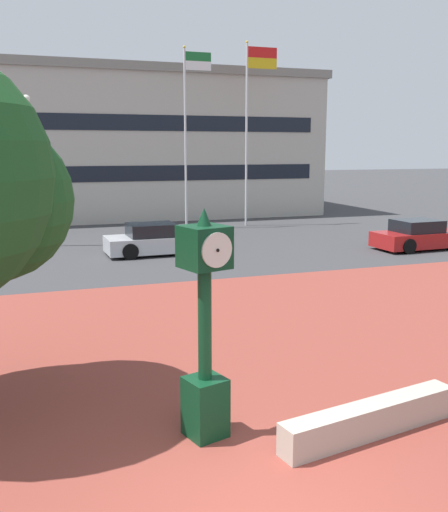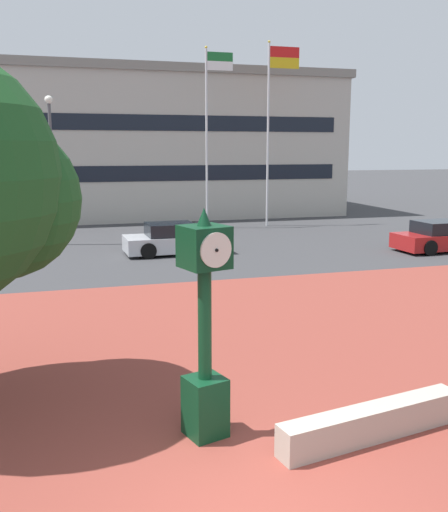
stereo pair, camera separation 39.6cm
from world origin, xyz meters
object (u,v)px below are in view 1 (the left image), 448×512
car_street_mid (419,236)px  flagpole_primary (188,125)px  car_street_near (156,240)px  civic_building (130,145)px  flagpole_secondary (250,117)px  street_lamp_post (29,155)px  street_clock (205,331)px

car_street_mid → flagpole_primary: 13.36m
car_street_near → civic_building: bearing=171.6°
flagpole_secondary → civic_building: (-4.78, 10.85, -1.45)m
flagpole_secondary → civic_building: flagpole_secondary is taller
civic_building → car_street_near: bearing=-97.0°
car_street_near → car_street_mid: (11.10, -2.50, -0.00)m
flagpole_secondary → street_lamp_post: 12.40m
street_clock → car_street_mid: street_clock is taller
car_street_near → street_lamp_post: (-4.71, 3.67, 3.45)m
car_street_near → flagpole_primary: bearing=153.2°
street_clock → street_lamp_post: street_lamp_post is taller
car_street_near → street_lamp_post: 6.90m
car_street_mid → car_street_near: bearing=-104.8°
civic_building → car_street_mid: bearing=-66.7°
street_clock → civic_building: (4.82, 33.50, 2.92)m
car_street_near → flagpole_secondary: size_ratio=0.42×
car_street_mid → civic_building: (-8.88, 20.59, 4.01)m
flagpole_primary → street_clock: bearing=-104.9°
car_street_near → street_clock: bearing=-11.0°
flagpole_secondary → street_lamp_post: size_ratio=1.52×
flagpole_secondary → street_lamp_post: (-11.71, -3.56, -2.01)m
car_street_mid → flagpole_primary: (-7.67, 9.74, 4.97)m
car_street_near → flagpole_secondary: flagpole_secondary is taller
car_street_mid → street_lamp_post: (-15.80, 6.18, 3.45)m
car_street_near → civic_building: size_ratio=0.18×
car_street_near → street_lamp_post: bearing=-129.4°
flagpole_primary → street_lamp_post: bearing=-156.3°
street_lamp_post → car_street_near: bearing=-38.0°
flagpole_secondary → civic_building: 11.95m
car_street_near → car_street_mid: 11.38m
civic_building → street_lamp_post: 16.00m
car_street_near → flagpole_primary: size_ratio=0.44×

